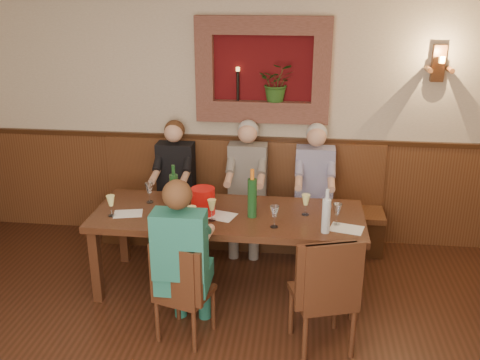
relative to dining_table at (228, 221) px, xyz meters
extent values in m
cube|color=#C4B194|center=(0.00, 1.15, 0.72)|extent=(6.00, 0.04, 2.80)
cube|color=#522D17|center=(0.00, 1.13, -0.13)|extent=(6.00, 0.04, 1.10)
cube|color=#381E0F|center=(0.00, 1.13, 0.45)|extent=(6.02, 0.06, 0.05)
cube|color=#500B0E|center=(0.20, 1.13, 1.17)|extent=(1.00, 0.02, 0.70)
cube|color=brown|center=(0.20, 1.09, 1.61)|extent=(1.36, 0.12, 0.18)
cube|color=brown|center=(0.20, 1.09, 0.73)|extent=(1.36, 0.12, 0.18)
cube|color=brown|center=(-0.39, 1.09, 1.17)|extent=(0.18, 0.12, 0.70)
cube|color=brown|center=(0.79, 1.09, 1.17)|extent=(0.18, 0.12, 0.70)
cube|color=brown|center=(0.20, 1.09, 0.84)|extent=(1.00, 0.14, 0.04)
imported|color=#28531C|center=(0.35, 1.09, 1.06)|extent=(0.35, 0.30, 0.39)
cylinder|color=black|center=(-0.05, 1.09, 1.01)|extent=(0.03, 0.03, 0.30)
cylinder|color=#FFBF59|center=(-0.05, 1.09, 1.18)|extent=(0.04, 0.04, 0.04)
cube|color=#522D17|center=(1.90, 1.10, 1.27)|extent=(0.12, 0.08, 0.35)
cylinder|color=#522D17|center=(1.80, 1.03, 1.22)|extent=(0.05, 0.18, 0.05)
cylinder|color=#522D17|center=(2.00, 1.03, 1.22)|extent=(0.05, 0.18, 0.05)
cylinder|color=#FFBF59|center=(1.90, 0.97, 1.32)|extent=(0.06, 0.06, 0.06)
cube|color=#361F10|center=(0.00, 0.00, 0.04)|extent=(2.40, 0.90, 0.06)
cube|color=#361F10|center=(-1.12, -0.37, -0.33)|extent=(0.08, 0.08, 0.69)
cube|color=#361F10|center=(1.12, -0.37, -0.33)|extent=(0.08, 0.08, 0.69)
cube|color=#361F10|center=(-1.12, 0.37, -0.33)|extent=(0.08, 0.08, 0.69)
cube|color=#361F10|center=(1.12, 0.37, -0.33)|extent=(0.08, 0.08, 0.69)
cube|color=#381E0F|center=(0.00, 0.91, -0.48)|extent=(3.00, 0.40, 0.40)
cube|color=#522D17|center=(0.00, 0.91, -0.26)|extent=(3.00, 0.45, 0.06)
cube|color=#522D17|center=(0.00, 1.10, 0.10)|extent=(3.00, 0.06, 0.66)
cube|color=#361F10|center=(-0.24, -0.77, -0.49)|extent=(0.45, 0.45, 0.36)
cube|color=#361F10|center=(-0.24, -0.77, -0.29)|extent=(0.47, 0.47, 0.05)
cube|color=#361F10|center=(-0.29, -0.93, -0.04)|extent=(0.38, 0.14, 0.45)
cube|color=#361F10|center=(0.83, -0.77, -0.47)|extent=(0.52, 0.52, 0.41)
cube|color=#361F10|center=(0.83, -0.77, -0.24)|extent=(0.54, 0.54, 0.05)
cube|color=#361F10|center=(0.89, -0.95, 0.05)|extent=(0.42, 0.17, 0.52)
cube|color=black|center=(-0.69, 0.77, -0.45)|extent=(0.39, 0.41, 0.45)
cube|color=black|center=(-0.69, 0.93, 0.18)|extent=(0.39, 0.20, 0.51)
sphere|color=#D8A384|center=(-0.69, 0.89, 0.55)|extent=(0.19, 0.19, 0.19)
sphere|color=#4C2D19|center=(-0.69, 0.94, 0.57)|extent=(0.21, 0.21, 0.21)
cube|color=#514C4A|center=(0.07, 0.77, -0.45)|extent=(0.40, 0.42, 0.45)
cube|color=#514C4A|center=(0.07, 0.93, 0.19)|extent=(0.40, 0.21, 0.52)
sphere|color=#D8A384|center=(0.07, 0.89, 0.57)|extent=(0.20, 0.20, 0.20)
sphere|color=#B2B2B2|center=(0.07, 0.94, 0.59)|extent=(0.22, 0.22, 0.22)
cube|color=navy|center=(0.77, 0.77, -0.45)|extent=(0.39, 0.41, 0.45)
cube|color=navy|center=(0.77, 0.93, 0.18)|extent=(0.39, 0.21, 0.51)
sphere|color=#D8A384|center=(0.77, 0.89, 0.56)|extent=(0.20, 0.20, 0.20)
sphere|color=#B2B2B2|center=(0.77, 0.94, 0.58)|extent=(0.22, 0.22, 0.22)
cube|color=#1A545D|center=(-0.24, -0.71, -0.45)|extent=(0.40, 0.42, 0.45)
cube|color=#1A545D|center=(-0.24, -0.87, 0.19)|extent=(0.40, 0.21, 0.52)
sphere|color=#D8A384|center=(-0.24, -0.83, 0.57)|extent=(0.20, 0.20, 0.20)
sphere|color=#4C2D19|center=(-0.24, -0.88, 0.59)|extent=(0.22, 0.22, 0.22)
cylinder|color=red|center=(-0.22, -0.04, 0.20)|extent=(0.22, 0.22, 0.24)
cylinder|color=#19471E|center=(0.22, -0.05, 0.25)|extent=(0.10, 0.10, 0.35)
cylinder|color=orange|center=(0.22, -0.05, 0.47)|extent=(0.04, 0.04, 0.09)
cylinder|color=#19471E|center=(-0.50, 0.06, 0.24)|extent=(0.10, 0.10, 0.32)
cylinder|color=#19471E|center=(-0.50, 0.06, 0.44)|extent=(0.04, 0.04, 0.09)
cylinder|color=silver|center=(0.85, -0.29, 0.22)|extent=(0.07, 0.07, 0.29)
cylinder|color=silver|center=(0.85, -0.29, 0.41)|extent=(0.03, 0.03, 0.09)
cube|color=white|center=(-0.88, -0.12, 0.08)|extent=(0.28, 0.23, 0.00)
cube|color=white|center=(-0.08, -0.07, 0.08)|extent=(0.33, 0.28, 0.00)
cube|color=white|center=(1.03, -0.20, 0.08)|extent=(0.31, 0.25, 0.00)
cube|color=white|center=(-0.40, -0.28, 0.08)|extent=(0.27, 0.20, 0.00)
camera|label=1|loc=(0.64, -4.32, 1.99)|focal=40.00mm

